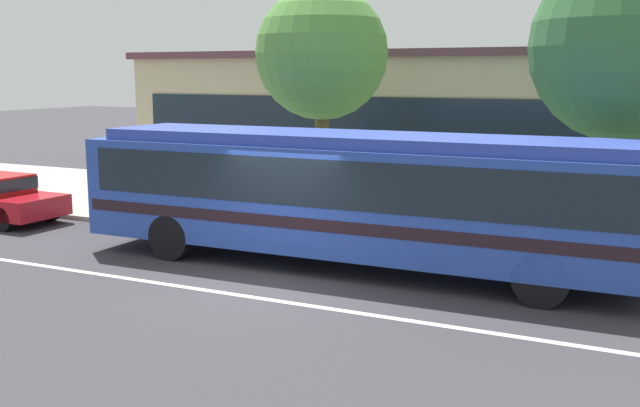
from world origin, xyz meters
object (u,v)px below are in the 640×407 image
at_px(pedestrian_walking_along_curb, 271,190).
at_px(transit_bus, 353,190).
at_px(bus_stop_sign, 558,183).
at_px(pedestrian_waiting_near_sign, 554,216).
at_px(street_tree_near_stop, 322,54).
at_px(street_tree_mid_block, 627,47).

bearing_deg(pedestrian_walking_along_curb, transit_bus, -35.54).
xyz_separation_m(transit_bus, bus_stop_sign, (3.82, 1.90, 0.15)).
relative_size(pedestrian_waiting_near_sign, street_tree_near_stop, 0.27).
bearing_deg(street_tree_near_stop, transit_bus, -56.73).
relative_size(transit_bus, street_tree_near_stop, 1.93).
bearing_deg(bus_stop_sign, pedestrian_waiting_near_sign, 154.62).
distance_m(transit_bus, bus_stop_sign, 4.27).
relative_size(bus_stop_sign, street_tree_mid_block, 0.40).
bearing_deg(street_tree_near_stop, street_tree_mid_block, -3.97).
height_order(transit_bus, bus_stop_sign, transit_bus).
bearing_deg(transit_bus, bus_stop_sign, 26.48).
xyz_separation_m(transit_bus, pedestrian_waiting_near_sign, (3.75, 1.93, -0.56)).
height_order(bus_stop_sign, street_tree_near_stop, street_tree_near_stop).
bearing_deg(pedestrian_waiting_near_sign, pedestrian_walking_along_curb, 176.50).
bearing_deg(street_tree_near_stop, bus_stop_sign, -19.22).
xyz_separation_m(pedestrian_walking_along_curb, street_tree_mid_block, (8.13, 1.30, 3.50)).
distance_m(pedestrian_waiting_near_sign, street_tree_near_stop, 7.70).
height_order(transit_bus, street_tree_near_stop, street_tree_near_stop).
height_order(pedestrian_waiting_near_sign, street_tree_near_stop, street_tree_near_stop).
distance_m(transit_bus, street_tree_mid_block, 6.74).
bearing_deg(bus_stop_sign, pedestrian_walking_along_curb, 176.29).
distance_m(bus_stop_sign, street_tree_mid_block, 3.46).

